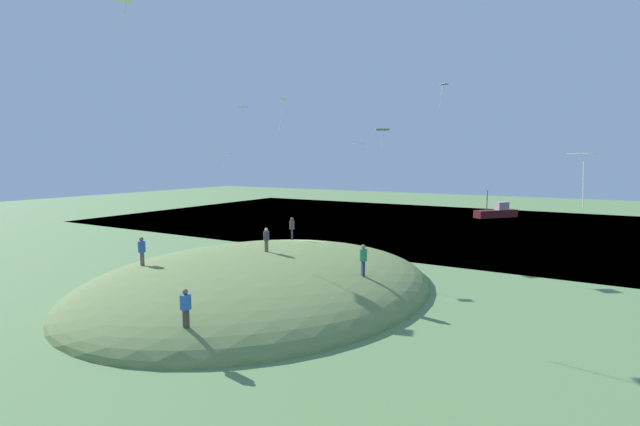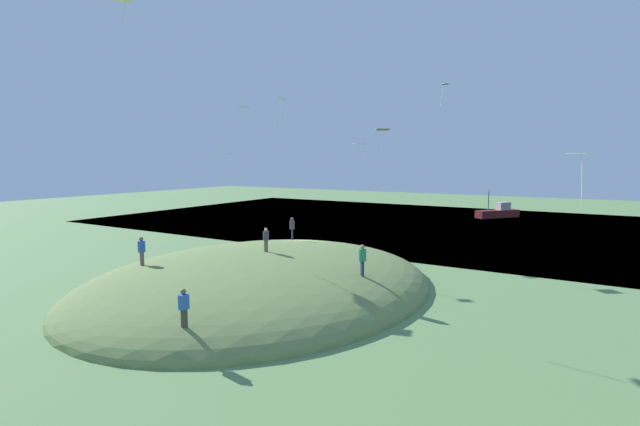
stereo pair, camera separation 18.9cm
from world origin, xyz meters
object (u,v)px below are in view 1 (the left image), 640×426
at_px(person_walking_path, 292,226).
at_px(mooring_post, 347,250).
at_px(person_watching_kites, 363,256).
at_px(person_with_child, 142,248).
at_px(person_near_shore, 266,237).
at_px(kite_5, 444,86).
at_px(kite_7, 282,102).
at_px(kite_1, 359,145).
at_px(kite_6, 223,155).
at_px(kite_3, 382,130).
at_px(boat_on_lake, 497,212).
at_px(kite_4, 583,156).
at_px(kite_0, 243,108).
at_px(person_on_hilltop, 186,304).

bearing_deg(person_walking_path, mooring_post, 111.71).
xyz_separation_m(person_watching_kites, mooring_post, (-11.15, -6.72, -2.24)).
height_order(person_with_child, mooring_post, person_with_child).
bearing_deg(person_near_shore, person_with_child, -139.38).
relative_size(kite_5, kite_7, 1.02).
distance_m(person_near_shore, kite_1, 15.27).
bearing_deg(kite_6, person_watching_kites, 93.61).
bearing_deg(kite_3, person_watching_kites, 18.81).
height_order(boat_on_lake, kite_3, kite_3).
height_order(person_watching_kites, mooring_post, person_watching_kites).
relative_size(boat_on_lake, person_watching_kites, 3.38).
bearing_deg(kite_7, person_near_shore, -99.05).
relative_size(kite_4, kite_5, 1.08).
bearing_deg(person_watching_kites, kite_1, -23.00).
xyz_separation_m(person_with_child, kite_5, (-22.39, 11.95, 11.73)).
bearing_deg(kite_0, kite_1, 133.84).
bearing_deg(kite_4, kite_7, -96.82).
bearing_deg(kite_0, kite_3, 120.04).
relative_size(person_near_shore, kite_3, 0.93).
height_order(person_watching_kites, person_with_child, person_with_child).
xyz_separation_m(person_walking_path, mooring_post, (-4.37, 2.70, -2.45)).
xyz_separation_m(person_with_child, kite_1, (-19.22, 5.36, 6.72)).
bearing_deg(kite_3, kite_4, 45.17).
distance_m(person_on_hilltop, kite_3, 24.53).
bearing_deg(person_near_shore, kite_6, -162.82).
distance_m(kite_4, kite_7, 16.50).
distance_m(person_watching_kites, person_with_child, 13.49).
bearing_deg(person_with_child, person_on_hilltop, 153.92).
xyz_separation_m(person_on_hilltop, mooring_post, (-21.09, -3.24, -1.67)).
xyz_separation_m(person_near_shore, kite_7, (0.25, 1.54, 8.48)).
distance_m(person_walking_path, kite_5, 18.05).
xyz_separation_m(person_on_hilltop, kite_3, (-23.00, -0.97, 8.47)).
height_order(person_with_child, kite_3, kite_3).
bearing_deg(mooring_post, person_near_shore, -2.12).
distance_m(boat_on_lake, kite_7, 46.85).
distance_m(kite_7, mooring_post, 15.71).
xyz_separation_m(kite_0, mooring_post, (-3.93, 7.84, -11.99)).
relative_size(person_with_child, kite_0, 1.38).
relative_size(person_near_shore, person_on_hilltop, 0.95).
distance_m(person_walking_path, kite_7, 11.59).
relative_size(boat_on_lake, mooring_post, 6.91).
distance_m(person_walking_path, kite_1, 10.23).
distance_m(person_near_shore, kite_5, 21.50).
distance_m(person_watching_kites, kite_3, 15.90).
height_order(kite_5, mooring_post, kite_5).
height_order(boat_on_lake, person_walking_path, boat_on_lake).
bearing_deg(person_watching_kites, kite_6, 43.87).
xyz_separation_m(kite_3, mooring_post, (1.91, -2.27, -10.15)).
distance_m(boat_on_lake, person_walking_path, 39.76).
xyz_separation_m(kite_3, kite_7, (12.90, -1.13, 1.01)).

